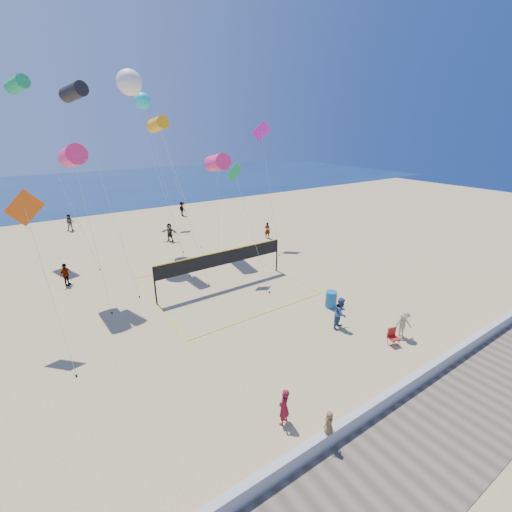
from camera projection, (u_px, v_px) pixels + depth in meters
ground at (294, 382)px, 14.62m from camera, size 120.00×120.00×0.00m
ocean at (77, 187)px, 62.78m from camera, size 140.00×50.00×0.03m
seawall at (348, 424)px, 12.18m from camera, size 32.00×0.30×0.60m
boardwalk at (396, 474)px, 10.73m from camera, size 32.00×3.60×0.03m
woman at (284, 407)px, 12.34m from camera, size 0.64×0.53×1.50m
toddler at (329, 422)px, 11.35m from camera, size 0.44×0.30×0.85m
bystander_a at (341, 313)px, 18.34m from camera, size 1.03×0.91×1.78m
bystander_b at (403, 324)px, 17.50m from camera, size 1.12×0.88×1.53m
far_person_0 at (66, 275)px, 23.37m from camera, size 0.96×0.91×1.60m
far_person_1 at (170, 232)px, 32.59m from camera, size 1.51×1.49×1.74m
far_person_2 at (267, 230)px, 33.53m from camera, size 0.66×0.69×1.59m
far_person_3 at (70, 223)px, 35.85m from camera, size 0.92×0.75×1.76m
far_person_4 at (182, 209)px, 42.15m from camera, size 0.88×1.22×1.71m
camp_chair at (393, 336)px, 17.02m from camera, size 0.57×0.68×0.99m
trash_barrel at (331, 299)px, 20.63m from camera, size 0.82×0.82×1.00m
volleyball_net at (222, 262)px, 22.94m from camera, size 9.63×9.48×2.54m
kite_0 at (73, 156)px, 19.15m from camera, size 1.29×4.37×9.45m
kite_1 at (74, 92)px, 19.36m from camera, size 2.13×4.20×12.66m
kite_2 at (158, 124)px, 23.80m from camera, size 1.25×6.61×11.02m
kite_3 at (27, 215)px, 15.51m from camera, size 1.68×4.53×7.68m
kite_4 at (237, 181)px, 22.97m from camera, size 1.33×4.18×8.06m
kite_5 at (262, 137)px, 29.54m from camera, size 1.99×4.71×10.82m
kite_6 at (129, 82)px, 24.67m from camera, size 2.25×7.41×14.18m
kite_7 at (142, 101)px, 27.96m from camera, size 1.91×4.65×12.93m
kite_8 at (17, 85)px, 25.26m from camera, size 3.45×7.79×13.87m
kite_9 at (161, 133)px, 35.22m from camera, size 1.56×10.28×11.29m
kite_10 at (217, 163)px, 26.74m from camera, size 1.78×3.11×8.47m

